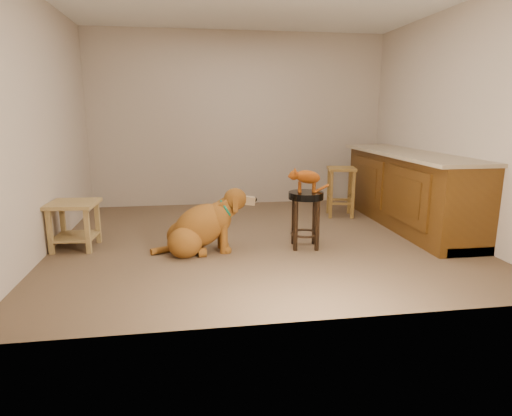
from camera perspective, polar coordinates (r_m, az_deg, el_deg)
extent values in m
cube|color=brown|center=(4.93, 0.55, -4.14)|extent=(4.50, 4.00, 0.01)
cube|color=#AA9B89|center=(6.70, -2.24, 11.62)|extent=(4.50, 0.04, 2.60)
cube|color=#AA9B89|center=(2.76, 7.40, 9.91)|extent=(4.50, 0.04, 2.60)
cube|color=#AA9B89|center=(4.89, -26.88, 9.86)|extent=(0.04, 4.00, 2.60)
cube|color=#AA9B89|center=(5.54, 24.61, 10.26)|extent=(0.04, 4.00, 2.60)
cube|color=#4B2C0D|center=(5.73, 19.69, 2.14)|extent=(0.60, 2.50, 0.90)
cube|color=gray|center=(5.65, 19.77, 6.82)|extent=(0.70, 2.56, 0.04)
cube|color=black|center=(5.83, 19.74, -1.72)|extent=(0.52, 2.50, 0.10)
cube|color=#4B2C0D|center=(5.10, 19.53, 1.49)|extent=(0.02, 0.90, 0.62)
cube|color=#4B2C0D|center=(6.07, 14.69, 3.52)|extent=(0.02, 0.90, 0.62)
cube|color=#3E230A|center=(5.09, 19.41, 1.48)|extent=(0.02, 0.60, 0.40)
cube|color=#3E230A|center=(6.07, 14.58, 3.52)|extent=(0.02, 0.60, 0.40)
cylinder|color=black|center=(4.72, 7.78, -1.67)|extent=(0.05, 0.05, 0.53)
cylinder|color=black|center=(4.69, 5.05, -1.68)|extent=(0.05, 0.05, 0.53)
cylinder|color=black|center=(4.50, 8.17, -2.38)|extent=(0.05, 0.05, 0.53)
cylinder|color=black|center=(4.47, 5.31, -2.40)|extent=(0.05, 0.05, 0.53)
torus|color=black|center=(4.62, 6.54, -3.38)|extent=(0.35, 0.35, 0.02)
cylinder|color=black|center=(4.53, 6.67, 1.68)|extent=(0.37, 0.37, 0.07)
cube|color=brown|center=(6.22, 12.35, 2.19)|extent=(0.05, 0.05, 0.64)
cube|color=brown|center=(6.18, 9.65, 2.24)|extent=(0.05, 0.05, 0.64)
cube|color=brown|center=(5.94, 12.79, 1.67)|extent=(0.05, 0.05, 0.64)
cube|color=brown|center=(5.90, 9.97, 1.72)|extent=(0.05, 0.05, 0.64)
cube|color=brown|center=(6.01, 11.33, 5.15)|extent=(0.44, 0.44, 0.04)
cube|color=olive|center=(5.05, -20.34, -1.80)|extent=(0.05, 0.05, 0.47)
cube|color=olive|center=(5.16, -24.34, -1.83)|extent=(0.05, 0.05, 0.47)
cube|color=olive|center=(4.70, -21.54, -2.93)|extent=(0.05, 0.05, 0.47)
cube|color=olive|center=(4.82, -25.79, -2.94)|extent=(0.05, 0.05, 0.47)
cube|color=olive|center=(4.87, -23.26, 0.51)|extent=(0.52, 0.52, 0.04)
cube|color=olive|center=(4.95, -22.90, -3.50)|extent=(0.44, 0.44, 0.03)
ellipsoid|color=brown|center=(4.59, -9.64, -3.66)|extent=(0.37, 0.31, 0.32)
ellipsoid|color=brown|center=(4.34, -9.45, -4.60)|extent=(0.37, 0.31, 0.32)
cylinder|color=brown|center=(4.65, -7.52, -4.77)|extent=(0.09, 0.10, 0.10)
cylinder|color=brown|center=(4.37, -7.16, -5.93)|extent=(0.09, 0.10, 0.10)
ellipsoid|color=brown|center=(4.44, -7.44, -2.41)|extent=(0.75, 0.42, 0.65)
ellipsoid|color=brown|center=(4.44, -5.04, -1.29)|extent=(0.29, 0.32, 0.33)
cylinder|color=brown|center=(4.58, -4.66, -3.05)|extent=(0.09, 0.09, 0.38)
cylinder|color=brown|center=(4.41, -4.33, -3.67)|extent=(0.09, 0.09, 0.38)
sphere|color=brown|center=(4.63, -4.25, -4.98)|extent=(0.10, 0.10, 0.10)
sphere|color=brown|center=(4.46, -3.91, -5.67)|extent=(0.10, 0.10, 0.10)
cylinder|color=brown|center=(4.43, -4.05, 0.01)|extent=(0.25, 0.18, 0.24)
ellipsoid|color=brown|center=(4.43, -2.79, 1.20)|extent=(0.25, 0.23, 0.23)
cube|color=#977F5E|center=(4.45, -1.15, 1.02)|extent=(0.16, 0.09, 0.10)
sphere|color=black|center=(4.47, -0.22, 1.13)|extent=(0.06, 0.06, 0.06)
cube|color=brown|center=(4.53, -3.26, 1.07)|extent=(0.05, 0.06, 0.17)
cube|color=brown|center=(4.33, -2.81, 0.53)|extent=(0.05, 0.06, 0.17)
torus|color=#0C6243|center=(4.43, -4.05, -0.12)|extent=(0.14, 0.22, 0.20)
cylinder|color=#D8BF4C|center=(4.45, -3.40, -0.96)|extent=(0.01, 0.04, 0.04)
cylinder|color=brown|center=(4.54, -12.04, -5.44)|extent=(0.30, 0.18, 0.07)
ellipsoid|color=#883D0D|center=(4.50, 6.92, 4.13)|extent=(0.29, 0.17, 0.17)
cylinder|color=#883D0D|center=(4.54, 5.80, 2.87)|extent=(0.03, 0.03, 0.11)
sphere|color=#883D0D|center=(4.55, 5.79, 2.36)|extent=(0.03, 0.03, 0.03)
cylinder|color=#883D0D|center=(4.47, 5.90, 2.71)|extent=(0.03, 0.03, 0.11)
sphere|color=#883D0D|center=(4.47, 5.89, 2.19)|extent=(0.03, 0.03, 0.03)
cylinder|color=#883D0D|center=(4.56, 7.67, 2.86)|extent=(0.03, 0.03, 0.11)
sphere|color=#883D0D|center=(4.56, 7.66, 2.35)|extent=(0.03, 0.03, 0.03)
cylinder|color=#883D0D|center=(4.49, 7.80, 2.70)|extent=(0.03, 0.03, 0.11)
sphere|color=#883D0D|center=(4.49, 7.78, 2.18)|extent=(0.03, 0.03, 0.03)
sphere|color=#883D0D|center=(4.48, 5.09, 4.37)|extent=(0.10, 0.10, 0.10)
sphere|color=#883D0D|center=(4.47, 4.54, 4.25)|extent=(0.04, 0.04, 0.04)
sphere|color=brown|center=(4.47, 4.35, 4.25)|extent=(0.02, 0.02, 0.02)
cone|color=#883D0D|center=(4.50, 5.19, 5.10)|extent=(0.05, 0.05, 0.05)
cone|color=#C66B60|center=(4.50, 5.16, 5.06)|extent=(0.03, 0.03, 0.03)
cone|color=#883D0D|center=(4.44, 5.26, 4.99)|extent=(0.05, 0.05, 0.05)
cone|color=#C66B60|center=(4.44, 5.24, 4.96)|extent=(0.03, 0.03, 0.03)
cylinder|color=#883D0D|center=(4.57, 8.55, 2.51)|extent=(0.21, 0.09, 0.10)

